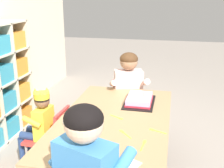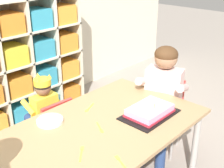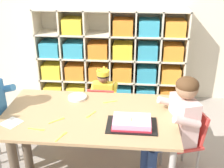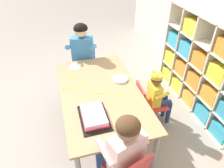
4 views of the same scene
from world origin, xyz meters
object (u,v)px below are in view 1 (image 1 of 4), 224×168
(classroom_chair_guest_side, at_px, (127,103))
(birthday_cake_on_tray, at_px, (139,100))
(child_with_crown, at_px, (39,121))
(fork_beside_plate_stack, at_px, (117,117))
(fork_near_child_seat, at_px, (125,134))
(fork_by_napkin, at_px, (92,108))
(guest_at_table_side, at_px, (129,89))
(activity_table, at_px, (114,125))
(paper_plate_stack, at_px, (74,122))
(fork_scattered_mid_table, at_px, (157,131))
(fork_near_cake_tray, at_px, (143,145))
(classroom_chair_blue, at_px, (52,136))

(classroom_chair_guest_side, height_order, birthday_cake_on_tray, birthday_cake_on_tray)
(child_with_crown, bearing_deg, fork_beside_plate_stack, 89.84)
(fork_near_child_seat, distance_m, fork_beside_plate_stack, 0.29)
(fork_by_napkin, bearing_deg, guest_at_table_side, -43.24)
(classroom_chair_guest_side, bearing_deg, activity_table, -105.46)
(guest_at_table_side, height_order, paper_plate_stack, guest_at_table_side)
(birthday_cake_on_tray, height_order, fork_scattered_mid_table, birthday_cake_on_tray)
(activity_table, distance_m, birthday_cake_on_tray, 0.43)
(fork_near_cake_tray, bearing_deg, paper_plate_stack, -104.97)
(fork_scattered_mid_table, distance_m, fork_near_cake_tray, 0.23)
(activity_table, height_order, classroom_chair_guest_side, classroom_chair_guest_side)
(guest_at_table_side, relative_size, fork_near_child_seat, 8.43)
(classroom_chair_guest_side, xyz_separation_m, fork_by_napkin, (-0.72, 0.20, 0.22))
(classroom_chair_blue, xyz_separation_m, fork_by_napkin, (0.11, -0.36, 0.26))
(birthday_cake_on_tray, bearing_deg, paper_plate_stack, 140.93)
(activity_table, distance_m, child_with_crown, 0.71)
(guest_at_table_side, relative_size, fork_scattered_mid_table, 7.38)
(activity_table, bearing_deg, fork_near_cake_tray, -143.51)
(classroom_chair_guest_side, bearing_deg, fork_scattered_mid_table, -87.31)
(fork_scattered_mid_table, height_order, fork_by_napkin, same)
(classroom_chair_blue, relative_size, classroom_chair_guest_side, 0.94)
(paper_plate_stack, distance_m, fork_near_cake_tray, 0.61)
(classroom_chair_blue, height_order, fork_near_child_seat, same)
(classroom_chair_blue, xyz_separation_m, classroom_chair_guest_side, (0.83, -0.56, 0.04))
(fork_beside_plate_stack, bearing_deg, fork_near_cake_tray, 152.48)
(birthday_cake_on_tray, bearing_deg, activity_table, 158.01)
(fork_beside_plate_stack, bearing_deg, paper_plate_stack, 59.37)
(fork_by_napkin, bearing_deg, fork_scattered_mid_table, -140.65)
(guest_at_table_side, relative_size, fork_by_napkin, 7.31)
(classroom_chair_guest_side, relative_size, birthday_cake_on_tray, 1.57)
(fork_scattered_mid_table, distance_m, fork_by_napkin, 0.67)
(activity_table, xyz_separation_m, fork_near_child_seat, (-0.25, -0.13, 0.06))
(fork_near_child_seat, bearing_deg, fork_beside_plate_stack, 160.66)
(paper_plate_stack, relative_size, fork_beside_plate_stack, 1.49)
(child_with_crown, distance_m, fork_near_cake_tray, 1.08)
(guest_at_table_side, height_order, fork_beside_plate_stack, guest_at_table_side)
(classroom_chair_blue, height_order, fork_near_cake_tray, same)
(classroom_chair_guest_side, bearing_deg, classroom_chair_blue, -141.61)
(classroom_chair_guest_side, xyz_separation_m, fork_near_cake_tray, (-1.26, -0.32, 0.22))
(child_with_crown, height_order, fork_near_cake_tray, child_with_crown)
(classroom_chair_guest_side, distance_m, fork_near_cake_tray, 1.32)
(child_with_crown, bearing_deg, birthday_cake_on_tray, 113.85)
(classroom_chair_blue, bearing_deg, fork_near_child_seat, 70.35)
(child_with_crown, distance_m, fork_near_child_seat, 0.89)
(paper_plate_stack, distance_m, fork_near_child_seat, 0.43)
(activity_table, relative_size, guest_at_table_side, 1.56)
(fork_scattered_mid_table, bearing_deg, paper_plate_stack, -157.22)
(classroom_chair_blue, distance_m, paper_plate_stack, 0.46)
(fork_by_napkin, bearing_deg, fork_beside_plate_stack, -141.70)
(classroom_chair_blue, relative_size, birthday_cake_on_tray, 1.48)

